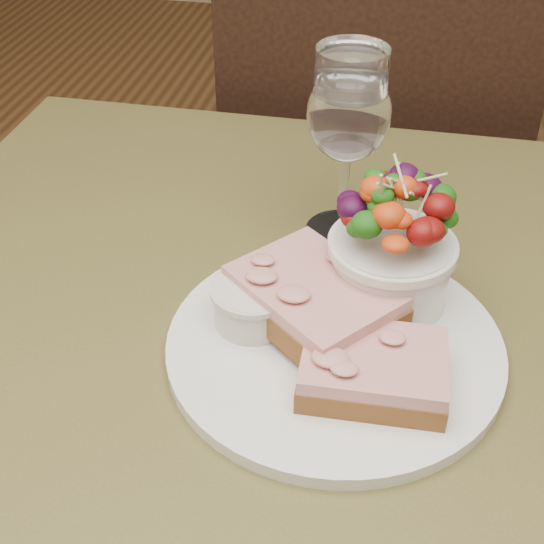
% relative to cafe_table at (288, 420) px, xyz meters
% --- Properties ---
extents(cafe_table, '(0.80, 0.80, 0.75)m').
position_rel_cafe_table_xyz_m(cafe_table, '(0.00, 0.00, 0.00)').
color(cafe_table, '#4A4720').
rests_on(cafe_table, ground).
extents(chair_far, '(0.43, 0.43, 0.90)m').
position_rel_cafe_table_xyz_m(chair_far, '(0.02, 0.65, -0.36)').
color(chair_far, black).
rests_on(chair_far, ground).
extents(dinner_plate, '(0.27, 0.27, 0.01)m').
position_rel_cafe_table_xyz_m(dinner_plate, '(0.04, -0.01, 0.11)').
color(dinner_plate, white).
rests_on(dinner_plate, cafe_table).
extents(sandwich_front, '(0.11, 0.08, 0.03)m').
position_rel_cafe_table_xyz_m(sandwich_front, '(0.07, -0.05, 0.13)').
color(sandwich_front, '#4B2714').
rests_on(sandwich_front, dinner_plate).
extents(sandwich_back, '(0.16, 0.16, 0.03)m').
position_rel_cafe_table_xyz_m(sandwich_back, '(0.02, 0.01, 0.14)').
color(sandwich_back, '#4B2714').
rests_on(sandwich_back, dinner_plate).
extents(ramekin, '(0.07, 0.07, 0.04)m').
position_rel_cafe_table_xyz_m(ramekin, '(-0.03, 0.00, 0.13)').
color(ramekin, silver).
rests_on(ramekin, dinner_plate).
extents(salad_bowl, '(0.10, 0.10, 0.13)m').
position_rel_cafe_table_xyz_m(salad_bowl, '(0.08, 0.05, 0.17)').
color(salad_bowl, white).
rests_on(salad_bowl, dinner_plate).
extents(garnish, '(0.05, 0.04, 0.02)m').
position_rel_cafe_table_xyz_m(garnish, '(-0.03, 0.07, 0.12)').
color(garnish, '#0E3C0B').
rests_on(garnish, dinner_plate).
extents(wine_glass, '(0.08, 0.08, 0.18)m').
position_rel_cafe_table_xyz_m(wine_glass, '(0.02, 0.16, 0.22)').
color(wine_glass, white).
rests_on(wine_glass, cafe_table).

